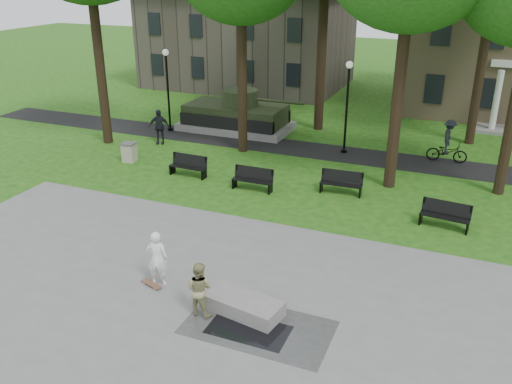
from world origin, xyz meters
The scene contains 19 objects.
ground centered at (0.00, 0.00, 0.00)m, with size 120.00×120.00×0.00m, color #194C11.
plaza centered at (0.00, -5.00, 0.01)m, with size 22.00×16.00×0.02m, color gray.
footpath centered at (0.00, 12.00, 0.01)m, with size 44.00×2.60×0.01m, color black.
building_left centered at (-11.00, 26.50, 3.60)m, with size 15.00×10.00×7.20m, color #4C443D.
lamp_left centered at (-10.00, 12.30, 2.79)m, with size 0.36×0.36×4.73m.
lamp_mid centered at (0.50, 12.30, 2.79)m, with size 0.36×0.36×4.73m.
tank_monument centered at (-6.46, 14.00, 0.86)m, with size 7.45×3.40×2.40m.
puddle centered at (1.79, -3.38, 0.02)m, with size 2.20×1.20×0.00m, color black.
concrete_block centered at (1.35, -2.68, 0.24)m, with size 2.20×1.00×0.45m, color gray.
skateboard centered at (-1.83, -2.53, 0.06)m, with size 0.78×0.20×0.07m, color brown.
skateboarder centered at (-1.66, -2.35, 0.92)m, with size 0.66×0.43×1.80m, color white.
friend_watching centered at (0.22, -3.21, 0.83)m, with size 0.79×0.61×1.62m, color #94905F.
pedestrian_walker centered at (-9.22, 9.90, 0.96)m, with size 1.12×0.47×1.92m, color black.
cyclist centered at (5.56, 12.84, 0.88)m, with size 1.96×1.12×2.15m.
park_bench_0 centered at (-5.36, 6.22, 0.52)m, with size 1.81×0.57×1.00m.
park_bench_1 centered at (-1.94, 5.80, 0.52)m, with size 1.80×0.52×1.00m.
park_bench_2 centered at (1.73, 6.87, 0.52)m, with size 1.82×0.61×1.00m.
park_bench_3 centered at (6.11, 5.18, 0.52)m, with size 1.84×0.72×1.00m.
trash_bin centered at (-9.07, 6.83, 0.49)m, with size 0.73×0.73×0.96m.
Camera 1 is at (6.59, -14.40, 9.16)m, focal length 38.00 mm.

